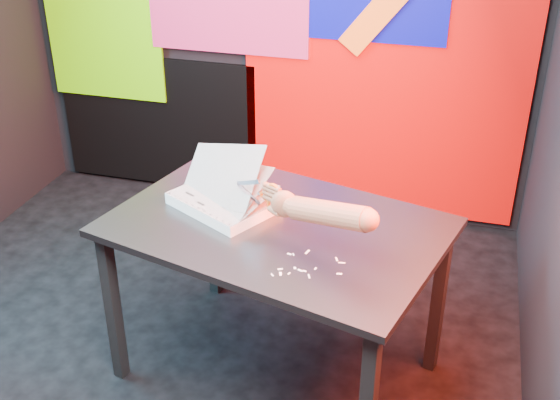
% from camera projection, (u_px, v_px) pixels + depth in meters
% --- Properties ---
extents(room, '(3.01, 3.01, 2.71)m').
position_uv_depth(room, '(159.00, 63.00, 2.59)').
color(room, black).
rests_on(room, ground).
extents(backdrop, '(2.88, 0.05, 2.08)m').
position_uv_depth(backdrop, '(281.00, 55.00, 4.00)').
color(backdrop, '#C90705').
rests_on(backdrop, ground).
extents(work_table, '(1.44, 1.14, 0.75)m').
position_uv_depth(work_table, '(277.00, 242.00, 2.78)').
color(work_table, '#252525').
rests_on(work_table, ground).
extents(printout_stack, '(0.49, 0.44, 0.30)m').
position_uv_depth(printout_stack, '(224.00, 200.00, 2.85)').
color(printout_stack, silver).
rests_on(printout_stack, work_table).
extents(scissors, '(0.21, 0.11, 0.13)m').
position_uv_depth(scissors, '(271.00, 198.00, 2.62)').
color(scissors, silver).
rests_on(scissors, printout_stack).
extents(hand_forearm, '(0.46, 0.26, 0.18)m').
position_uv_depth(hand_forearm, '(322.00, 212.00, 2.45)').
color(hand_forearm, brown).
rests_on(hand_forearm, work_table).
extents(paper_clippings, '(0.24, 0.20, 0.00)m').
position_uv_depth(paper_clippings, '(306.00, 266.00, 2.48)').
color(paper_clippings, white).
rests_on(paper_clippings, work_table).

